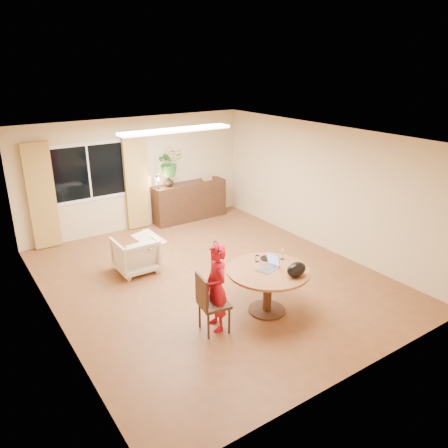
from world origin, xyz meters
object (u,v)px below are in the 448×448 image
Objects in this scene: dining_table at (268,279)px; child at (216,287)px; armchair at (136,254)px; dining_chair at (214,303)px; sideboard at (190,201)px.

dining_table is 0.96× the size of child.
armchair is at bearing -164.34° from child.
child is at bearing 40.62° from dining_chair.
armchair is at bearing -139.67° from sideboard.
dining_chair is at bearing 178.43° from dining_table.
dining_table is at bearing 95.48° from child.
dining_chair is 0.69× the size of child.
dining_table is 0.92m from child.
sideboard reaches higher than armchair.
dining_chair is at bearing -48.08° from child.
child reaches higher than dining_chair.
dining_chair is 0.22m from child.
dining_table is 4.60m from sideboard.
sideboard is (2.12, 4.43, 0.00)m from dining_chair.
dining_table is 1.39× the size of dining_chair.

